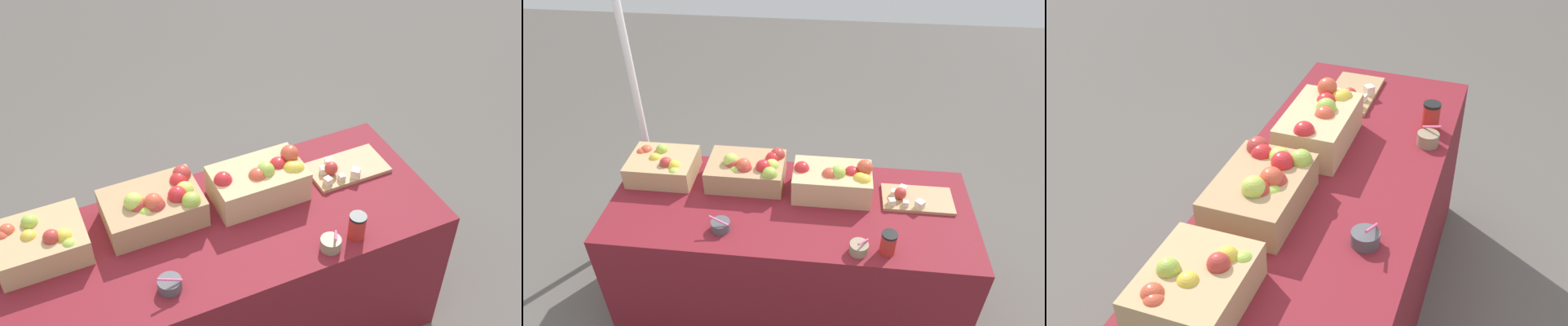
% 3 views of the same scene
% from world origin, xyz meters
% --- Properties ---
extents(ground_plane, '(10.00, 10.00, 0.00)m').
position_xyz_m(ground_plane, '(0.00, 0.00, 0.00)').
color(ground_plane, '#56514C').
extents(table, '(1.90, 0.76, 0.74)m').
position_xyz_m(table, '(0.00, 0.00, 0.37)').
color(table, maroon).
rests_on(table, ground_plane).
extents(apple_crate_left, '(0.36, 0.29, 0.16)m').
position_xyz_m(apple_crate_left, '(-0.73, 0.17, 0.81)').
color(apple_crate_left, tan).
rests_on(apple_crate_left, table).
extents(apple_crate_middle, '(0.41, 0.28, 0.19)m').
position_xyz_m(apple_crate_middle, '(-0.25, 0.17, 0.82)').
color(apple_crate_middle, tan).
rests_on(apple_crate_middle, table).
extents(apple_crate_right, '(0.41, 0.25, 0.21)m').
position_xyz_m(apple_crate_right, '(0.23, 0.12, 0.83)').
color(apple_crate_right, tan).
rests_on(apple_crate_right, table).
extents(cutting_board_front, '(0.37, 0.21, 0.08)m').
position_xyz_m(cutting_board_front, '(0.65, 0.10, 0.76)').
color(cutting_board_front, tan).
rests_on(cutting_board_front, table).
extents(sample_bowl_near, '(0.10, 0.10, 0.10)m').
position_xyz_m(sample_bowl_near, '(-0.32, -0.22, 0.77)').
color(sample_bowl_near, '#4C4C51').
rests_on(sample_bowl_near, table).
extents(sample_bowl_mid, '(0.09, 0.10, 0.10)m').
position_xyz_m(sample_bowl_mid, '(0.35, -0.30, 0.77)').
color(sample_bowl_mid, gray).
rests_on(sample_bowl_mid, table).
extents(coffee_cup, '(0.07, 0.07, 0.12)m').
position_xyz_m(coffee_cup, '(0.48, -0.28, 0.80)').
color(coffee_cup, red).
rests_on(coffee_cup, table).
extents(tent_pole, '(0.04, 0.04, 2.18)m').
position_xyz_m(tent_pole, '(-1.00, 0.57, 1.09)').
color(tent_pole, white).
rests_on(tent_pole, ground_plane).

